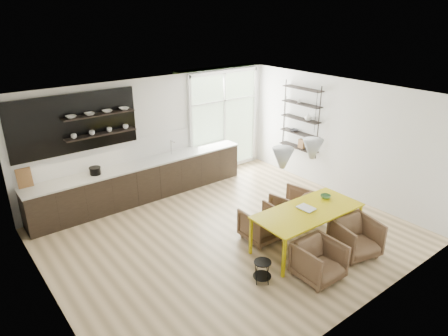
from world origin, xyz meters
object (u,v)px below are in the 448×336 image
dining_table (308,213)px  armchair_back_right (292,206)px  wire_stool (262,269)px  armchair_front_left (319,261)px  armchair_front_right (356,237)px  armchair_back_left (261,224)px

dining_table → armchair_back_right: dining_table is taller
wire_stool → dining_table: bearing=11.2°
armchair_front_left → armchair_front_right: size_ratio=0.96×
armchair_front_left → armchair_front_right: bearing=4.2°
armchair_back_right → wire_stool: (-1.97, -1.16, -0.10)m
armchair_back_right → armchair_front_left: (-1.12, -1.68, -0.01)m
armchair_back_left → wire_stool: armchair_back_left is taller
armchair_back_right → armchair_front_left: bearing=45.2°
armchair_front_left → armchair_back_right: bearing=58.0°
armchair_back_left → armchair_front_right: size_ratio=0.93×
wire_stool → armchair_front_right: bearing=-13.4°
dining_table → wire_stool: 1.55m
armchair_front_right → armchair_back_left: bearing=138.5°
armchair_back_left → armchair_front_left: size_ratio=0.97×
armchair_back_right → armchair_front_left: size_ratio=1.04×
armchair_front_right → wire_stool: size_ratio=1.96×
armchair_back_right → wire_stool: armchair_back_right is taller
armchair_back_left → armchair_back_right: armchair_back_right is taller
armchair_front_right → dining_table: bearing=138.8°
armchair_back_left → armchair_back_right: size_ratio=0.93×
armchair_front_right → wire_stool: (-1.98, 0.47, -0.10)m
dining_table → armchair_back_right: 1.09m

